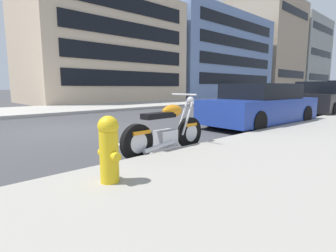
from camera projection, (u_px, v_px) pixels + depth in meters
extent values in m
plane|color=#3D3D3F|center=(68.00, 130.00, 7.67)|extent=(260.00, 260.00, 0.00)
cube|color=#ADA89E|center=(185.00, 102.00, 20.54)|extent=(120.00, 5.00, 0.14)
cube|color=silver|center=(141.00, 151.00, 5.14)|extent=(0.12, 2.20, 0.01)
cylinder|color=black|center=(189.00, 133.00, 5.37)|extent=(0.64, 0.13, 0.63)
cylinder|color=silver|center=(189.00, 133.00, 5.37)|extent=(0.35, 0.13, 0.35)
cylinder|color=black|center=(137.00, 143.00, 4.41)|extent=(0.64, 0.13, 0.63)
cylinder|color=silver|center=(137.00, 143.00, 4.41)|extent=(0.35, 0.13, 0.35)
cube|color=silver|center=(166.00, 138.00, 4.89)|extent=(0.41, 0.27, 0.30)
cube|color=black|center=(159.00, 115.00, 4.70)|extent=(0.69, 0.24, 0.10)
ellipsoid|color=orange|center=(173.00, 111.00, 4.94)|extent=(0.49, 0.26, 0.24)
cube|color=orange|center=(139.00, 132.00, 4.42)|extent=(0.37, 0.19, 0.06)
cube|color=orange|center=(189.00, 124.00, 5.33)|extent=(0.33, 0.17, 0.06)
cylinder|color=silver|center=(182.00, 118.00, 5.27)|extent=(0.34, 0.06, 0.65)
cylinder|color=silver|center=(187.00, 118.00, 5.17)|extent=(0.34, 0.06, 0.65)
cylinder|color=silver|center=(184.00, 95.00, 5.13)|extent=(0.06, 0.62, 0.04)
sphere|color=silver|center=(190.00, 100.00, 5.28)|extent=(0.15, 0.15, 0.15)
cylinder|color=silver|center=(159.00, 147.00, 4.60)|extent=(0.71, 0.12, 0.16)
cube|color=navy|center=(261.00, 110.00, 8.48)|extent=(4.50, 1.97, 0.72)
cube|color=black|center=(262.00, 91.00, 8.38)|extent=(2.49, 1.72, 0.47)
cylinder|color=black|center=(262.00, 112.00, 10.03)|extent=(0.63, 0.25, 0.62)
cylinder|color=black|center=(305.00, 115.00, 8.84)|extent=(0.63, 0.25, 0.62)
cylinder|color=black|center=(212.00, 117.00, 8.17)|extent=(0.63, 0.25, 0.62)
cylinder|color=black|center=(258.00, 122.00, 6.98)|extent=(0.63, 0.25, 0.62)
cube|color=black|center=(322.00, 102.00, 12.31)|extent=(4.50, 1.87, 0.79)
cube|color=black|center=(323.00, 88.00, 12.14)|extent=(2.36, 1.69, 0.53)
cylinder|color=black|center=(314.00, 105.00, 13.94)|extent=(0.62, 0.23, 0.62)
cylinder|color=black|center=(292.00, 108.00, 11.91)|extent=(0.62, 0.23, 0.62)
cylinder|color=black|center=(333.00, 110.00, 10.75)|extent=(0.62, 0.23, 0.62)
cylinder|color=black|center=(330.00, 103.00, 15.70)|extent=(0.62, 0.23, 0.62)
cylinder|color=black|center=(328.00, 95.00, 29.58)|extent=(0.29, 0.77, 0.76)
cylinder|color=black|center=(332.00, 94.00, 30.87)|extent=(0.29, 0.77, 0.76)
cylinder|color=gold|center=(109.00, 157.00, 3.03)|extent=(0.22, 0.22, 0.60)
sphere|color=gold|center=(108.00, 126.00, 2.98)|extent=(0.24, 0.24, 0.24)
cylinder|color=gold|center=(103.00, 152.00, 3.13)|extent=(0.10, 0.08, 0.10)
cylinder|color=gold|center=(116.00, 157.00, 2.93)|extent=(0.10, 0.08, 0.10)
cube|color=beige|center=(101.00, 51.00, 22.16)|extent=(12.27, 8.21, 8.48)
cube|color=black|center=(130.00, 79.00, 19.53)|extent=(10.31, 0.06, 1.10)
cube|color=black|center=(130.00, 54.00, 19.27)|extent=(10.31, 0.06, 1.10)
cube|color=black|center=(129.00, 30.00, 19.01)|extent=(10.31, 0.06, 1.10)
cube|color=black|center=(129.00, 4.00, 18.76)|extent=(10.31, 0.06, 1.10)
cube|color=#6B84B2|center=(209.00, 58.00, 32.01)|extent=(15.99, 8.24, 9.54)
cube|color=black|center=(238.00, 79.00, 29.41)|extent=(13.43, 0.06, 1.10)
cube|color=black|center=(239.00, 61.00, 29.12)|extent=(13.43, 0.06, 1.10)
cube|color=black|center=(240.00, 43.00, 28.83)|extent=(13.43, 0.06, 1.10)
cube|color=black|center=(240.00, 24.00, 28.54)|extent=(13.43, 0.06, 1.10)
cube|color=tan|center=(259.00, 50.00, 42.44)|extent=(10.81, 10.87, 14.29)
cube|color=black|center=(292.00, 74.00, 39.09)|extent=(9.08, 0.06, 1.10)
cube|color=black|center=(296.00, 12.00, 37.79)|extent=(9.08, 0.06, 1.10)
cube|color=#939993|center=(294.00, 58.00, 50.30)|extent=(12.07, 9.49, 13.61)
cube|color=black|center=(320.00, 77.00, 47.41)|extent=(10.14, 0.06, 1.10)
cube|color=black|center=(322.00, 53.00, 46.79)|extent=(10.14, 0.06, 1.10)
cube|color=black|center=(324.00, 29.00, 46.17)|extent=(10.14, 0.06, 1.10)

